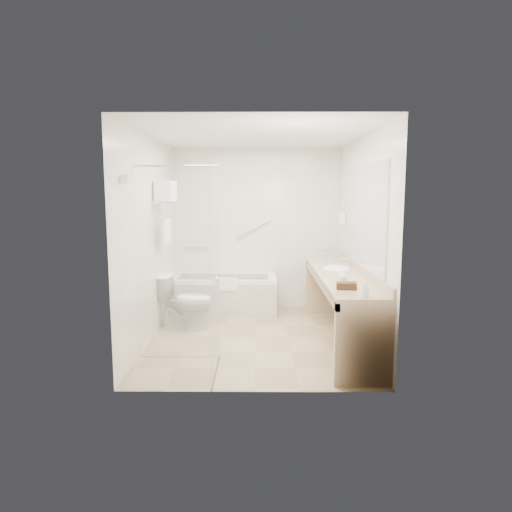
{
  "coord_description": "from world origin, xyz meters",
  "views": [
    {
      "loc": [
        0.04,
        -5.59,
        1.83
      ],
      "look_at": [
        0.0,
        0.3,
        1.0
      ],
      "focal_mm": 32.0,
      "sensor_mm": 36.0,
      "label": 1
    }
  ],
  "objects_px": {
    "bathtub": "(224,294)",
    "toilet": "(186,301)",
    "amenity_basket": "(346,286)",
    "vanity_counter": "(340,290)",
    "water_bottle_left": "(326,257)"
  },
  "relations": [
    {
      "from": "amenity_basket",
      "to": "water_bottle_left",
      "type": "relative_size",
      "value": 1.11
    },
    {
      "from": "bathtub",
      "to": "amenity_basket",
      "type": "xyz_separation_m",
      "value": [
        1.43,
        -2.28,
        0.61
      ]
    },
    {
      "from": "bathtub",
      "to": "vanity_counter",
      "type": "relative_size",
      "value": 0.59
    },
    {
      "from": "bathtub",
      "to": "toilet",
      "type": "xyz_separation_m",
      "value": [
        -0.45,
        -0.84,
        0.09
      ]
    },
    {
      "from": "bathtub",
      "to": "toilet",
      "type": "height_order",
      "value": "toilet"
    },
    {
      "from": "vanity_counter",
      "to": "toilet",
      "type": "distance_m",
      "value": 2.07
    },
    {
      "from": "vanity_counter",
      "to": "water_bottle_left",
      "type": "bearing_deg",
      "value": 93.63
    },
    {
      "from": "bathtub",
      "to": "vanity_counter",
      "type": "distance_m",
      "value": 2.09
    },
    {
      "from": "amenity_basket",
      "to": "vanity_counter",
      "type": "bearing_deg",
      "value": 83.95
    },
    {
      "from": "bathtub",
      "to": "amenity_basket",
      "type": "height_order",
      "value": "amenity_basket"
    },
    {
      "from": "vanity_counter",
      "to": "water_bottle_left",
      "type": "relative_size",
      "value": 14.8
    },
    {
      "from": "amenity_basket",
      "to": "bathtub",
      "type": "bearing_deg",
      "value": 122.15
    },
    {
      "from": "toilet",
      "to": "water_bottle_left",
      "type": "height_order",
      "value": "water_bottle_left"
    },
    {
      "from": "vanity_counter",
      "to": "amenity_basket",
      "type": "relative_size",
      "value": 13.37
    },
    {
      "from": "bathtub",
      "to": "water_bottle_left",
      "type": "bearing_deg",
      "value": -19.67
    }
  ]
}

